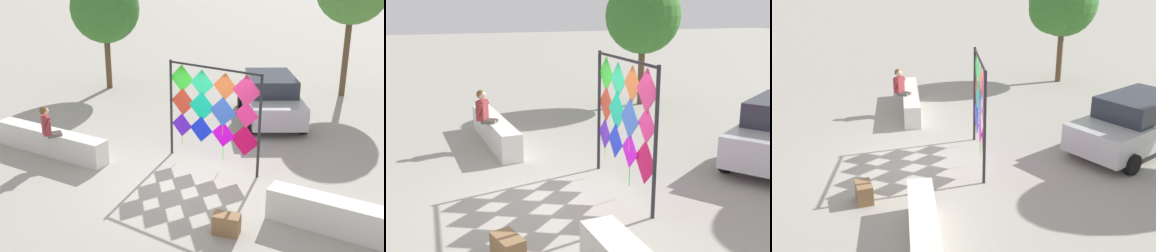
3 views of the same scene
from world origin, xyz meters
The scene contains 6 objects.
ground centered at (0.00, 0.00, 0.00)m, with size 120.00×120.00×0.00m, color #9E998E.
plaza_ledge_left centered at (-4.25, -0.30, 0.35)m, with size 3.81×0.51×0.70m, color silver.
kite_display_rack centered at (0.07, 1.33, 1.61)m, with size 2.77×0.27×2.69m.
seated_vendor centered at (-3.87, -0.58, 0.91)m, with size 0.68×0.74×1.54m.
cardboard_box_large centered at (1.89, -1.48, 0.21)m, with size 0.54×0.32×0.43m, color olive.
tree_broadleaf centered at (-7.26, 5.94, 3.27)m, with size 2.83×2.92×4.69m.
Camera 2 is at (7.81, -2.84, 3.59)m, focal length 43.20 mm.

